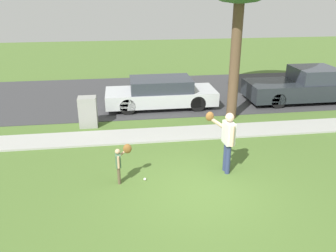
% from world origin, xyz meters
% --- Properties ---
extents(ground_plane, '(48.00, 48.00, 0.00)m').
position_xyz_m(ground_plane, '(0.00, 3.50, 0.00)').
color(ground_plane, '#4C6B2D').
extents(sidewalk_strip, '(36.00, 1.20, 0.06)m').
position_xyz_m(sidewalk_strip, '(0.00, 3.60, 0.03)').
color(sidewalk_strip, '#A3A39E').
rests_on(sidewalk_strip, ground).
extents(road_surface, '(36.00, 6.80, 0.02)m').
position_xyz_m(road_surface, '(0.00, 8.60, 0.01)').
color(road_surface, '#38383A').
rests_on(road_surface, ground).
extents(person_adult, '(0.72, 0.61, 1.71)m').
position_xyz_m(person_adult, '(0.87, 0.86, 1.05)').
color(person_adult, navy).
rests_on(person_adult, ground).
extents(person_child, '(0.44, 0.41, 1.02)m').
position_xyz_m(person_child, '(-1.93, 0.70, 0.66)').
color(person_child, brown).
rests_on(person_child, ground).
extents(baseball, '(0.07, 0.07, 0.07)m').
position_xyz_m(baseball, '(-1.34, 0.68, 0.04)').
color(baseball, white).
rests_on(baseball, ground).
extents(utility_cabinet, '(0.64, 0.51, 1.11)m').
position_xyz_m(utility_cabinet, '(-3.07, 4.81, 0.56)').
color(utility_cabinet, gray).
rests_on(utility_cabinet, ground).
extents(parked_sedan_silver, '(4.60, 1.80, 1.23)m').
position_xyz_m(parked_sedan_silver, '(-0.19, 6.67, 0.62)').
color(parked_sedan_silver, silver).
rests_on(parked_sedan_silver, road_surface).
extents(parked_pickup_dark, '(5.20, 1.95, 1.48)m').
position_xyz_m(parked_pickup_dark, '(6.35, 6.65, 0.67)').
color(parked_pickup_dark, '#23282D').
rests_on(parked_pickup_dark, road_surface).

